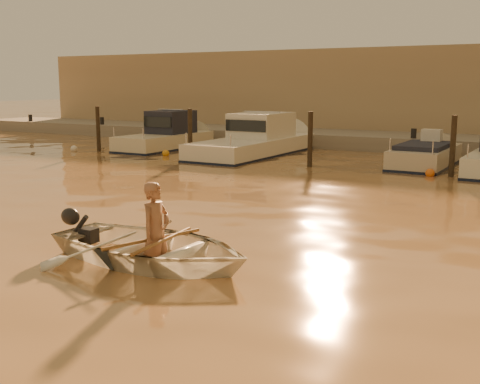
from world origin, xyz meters
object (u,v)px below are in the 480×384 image
Objects in this scene: waterfront_building at (411,95)px; moored_boat_2 at (253,140)px; person at (156,232)px; dinghy at (152,247)px; moored_boat_1 at (164,135)px; moored_boat_3 at (425,160)px.

moored_boat_2 is at bearing -108.87° from waterfront_building.
waterfront_building is (-2.39, 25.65, 1.85)m from person.
person is at bearing -67.23° from moored_boat_2.
moored_boat_1 is (-10.76, 14.64, 0.35)m from dinghy.
person is 25.82m from waterfront_building.
waterfront_building reaches higher than moored_boat_2.
waterfront_building reaches higher than moored_boat_1.
dinghy is 0.46× the size of moored_boat_2.
dinghy is at bearing 90.00° from person.
waterfront_building is at bearing 107.40° from moored_boat_3.
moored_boat_2 is (-6.15, 14.65, 0.08)m from person.
dinghy is 0.72× the size of moored_boat_3.
person is at bearing -84.68° from waterfront_building.
moored_boat_2 is at bearing 24.12° from dinghy.
person is (0.10, -0.00, 0.28)m from dinghy.
waterfront_building is at bearing 71.13° from moored_boat_2.
moored_boat_1 is at bearing 38.22° from person.
waterfront_building is at bearing 7.00° from person.
waterfront_building is (3.76, 11.00, 1.77)m from moored_boat_2.
dinghy is 14.69m from moored_boat_3.
dinghy is 15.85m from moored_boat_2.
moored_boat_1 is 1.16× the size of moored_boat_3.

